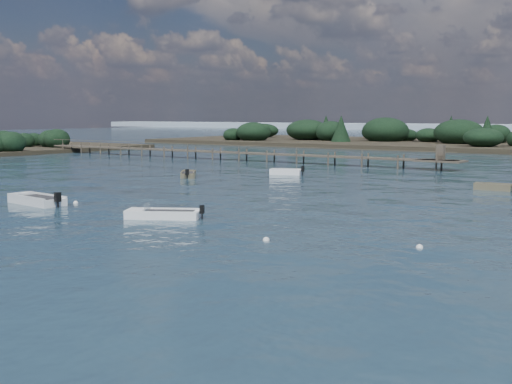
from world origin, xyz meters
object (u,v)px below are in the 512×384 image
Objects in this scene: dinghy_mid_white_a at (163,216)px; tender_far_white at (286,173)px; jetty at (243,153)px; dinghy_mid_grey at (37,202)px; tender_far_grey_b at (493,188)px; tender_far_grey at (188,175)px.

tender_far_white reaches higher than dinghy_mid_white_a.
tender_far_white is 20.21m from jetty.
dinghy_mid_grey is 1.43× the size of tender_far_white.
jetty is (-35.12, 15.62, 0.83)m from tender_far_grey_b.
tender_far_white is 0.05× the size of jetty.
dinghy_mid_white_a is at bearing -60.14° from jetty.
tender_far_grey_b is 0.05× the size of jetty.
dinghy_mid_white_a is 27.50m from tender_far_grey_b.
jetty is at bearing 156.02° from tender_far_grey_b.
tender_far_white is 1.03× the size of tender_far_grey.
tender_far_grey is at bearing -131.15° from tender_far_white.
tender_far_grey is at bearing -67.70° from jetty.
tender_far_grey_b is at bearing 11.20° from tender_far_grey.
tender_far_grey is 22.59m from jetty.
dinghy_mid_grey reaches higher than tender_far_white.
tender_far_grey is (-3.82, 19.85, -0.01)m from dinghy_mid_grey.
dinghy_mid_white_a is 1.40× the size of tender_far_grey_b.
dinghy_mid_grey reaches higher than tender_far_grey_b.
tender_far_grey reaches higher than dinghy_mid_white_a.
tender_far_grey_b is at bearing -5.61° from tender_far_white.
dinghy_mid_white_a is 1.31× the size of tender_far_grey.
tender_far_white reaches higher than tender_far_grey_b.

